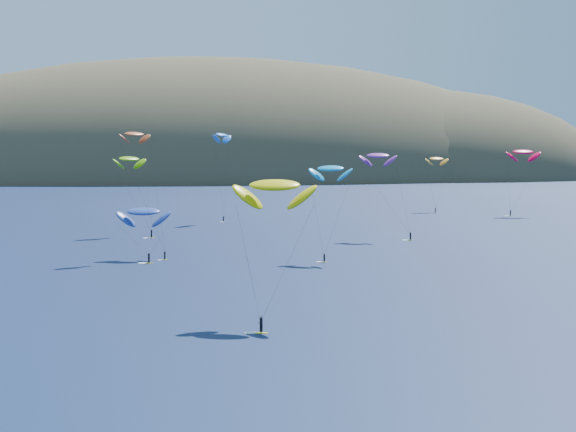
{
  "coord_description": "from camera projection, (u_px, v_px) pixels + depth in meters",
  "views": [
    {
      "loc": [
        -20.59,
        -69.14,
        21.45
      ],
      "look_at": [
        3.05,
        80.0,
        9.0
      ],
      "focal_mm": 50.0,
      "sensor_mm": 36.0,
      "label": 1
    }
  ],
  "objects": [
    {
      "name": "kitesurfer_5",
      "position": [
        331.0,
        169.0,
        156.78
      ],
      "size": [
        9.06,
        8.63,
        20.15
      ],
      "rotation": [
        0.0,
        0.0,
        -0.45
      ],
      "color": "yellow",
      "rests_on": "ground"
    },
    {
      "name": "kitesurfer_4",
      "position": [
        222.0,
        135.0,
        240.01
      ],
      "size": [
        8.04,
        8.9,
        28.3
      ],
      "rotation": [
        0.0,
        0.0,
        0.92
      ],
      "color": "yellow",
      "rests_on": "ground"
    },
    {
      "name": "kitesurfer_2",
      "position": [
        275.0,
        185.0,
        102.03
      ],
      "size": [
        11.01,
        13.29,
        19.82
      ],
      "rotation": [
        0.0,
        0.0,
        -0.27
      ],
      "color": "yellow",
      "rests_on": "ground"
    },
    {
      "name": "ground",
      "position": [
        392.0,
        386.0,
        73.03
      ],
      "size": [
        2800.0,
        2800.0,
        0.0
      ],
      "primitive_type": "plane",
      "color": "black",
      "rests_on": "ground"
    },
    {
      "name": "island",
      "position": [
        238.0,
        191.0,
        633.6
      ],
      "size": [
        730.0,
        300.0,
        210.0
      ],
      "color": "#3D3526",
      "rests_on": "ground"
    },
    {
      "name": "kitesurfer_10",
      "position": [
        144.0,
        212.0,
        158.38
      ],
      "size": [
        10.75,
        10.97,
        12.17
      ],
      "rotation": [
        0.0,
        0.0,
        -0.15
      ],
      "color": "yellow",
      "rests_on": "ground"
    },
    {
      "name": "kitesurfer_8",
      "position": [
        523.0,
        152.0,
        263.72
      ],
      "size": [
        12.06,
        7.13,
        23.86
      ],
      "rotation": [
        0.0,
        0.0,
        -0.14
      ],
      "color": "yellow",
      "rests_on": "ground"
    },
    {
      "name": "kitesurfer_6",
      "position": [
        378.0,
        156.0,
        194.32
      ],
      "size": [
        11.83,
        10.28,
        22.53
      ],
      "rotation": [
        0.0,
        0.0,
        -0.31
      ],
      "color": "yellow",
      "rests_on": "ground"
    },
    {
      "name": "kitesurfer_11",
      "position": [
        437.0,
        159.0,
        282.59
      ],
      "size": [
        8.64,
        12.51,
        20.68
      ],
      "rotation": [
        0.0,
        0.0,
        0.06
      ],
      "color": "yellow",
      "rests_on": "ground"
    },
    {
      "name": "kitesurfer_9",
      "position": [
        134.0,
        134.0,
        159.95
      ],
      "size": [
        9.9,
        9.63,
        26.46
      ],
      "rotation": [
        0.0,
        0.0,
        0.52
      ],
      "color": "yellow",
      "rests_on": "ground"
    },
    {
      "name": "kitesurfer_3",
      "position": [
        129.0,
        159.0,
        203.2
      ],
      "size": [
        10.96,
        14.56,
        21.63
      ],
      "rotation": [
        0.0,
        0.0,
        0.52
      ],
      "color": "yellow",
      "rests_on": "ground"
    }
  ]
}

